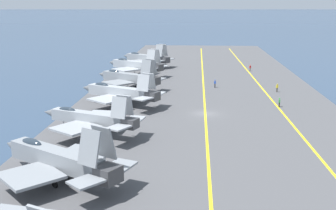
% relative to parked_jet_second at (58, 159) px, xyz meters
% --- Properties ---
extents(ground_plane, '(2000.00, 2000.00, 0.00)m').
position_rel_parked_jet_second_xyz_m(ground_plane, '(28.00, -15.41, -2.86)').
color(ground_plane, '#2D425B').
extents(carrier_deck, '(220.30, 46.69, 0.40)m').
position_rel_parked_jet_second_xyz_m(carrier_deck, '(28.00, -15.41, -2.66)').
color(carrier_deck, '#4C4C4F').
rests_on(carrier_deck, ground).
extents(deck_stripe_foul_line, '(198.24, 4.15, 0.01)m').
position_rel_parked_jet_second_xyz_m(deck_stripe_foul_line, '(28.00, -28.25, -2.45)').
color(deck_stripe_foul_line, yellow).
rests_on(deck_stripe_foul_line, carrier_deck).
extents(deck_stripe_centerline, '(198.27, 0.36, 0.01)m').
position_rel_parked_jet_second_xyz_m(deck_stripe_centerline, '(28.00, -15.41, -2.45)').
color(deck_stripe_centerline, yellow).
rests_on(deck_stripe_centerline, carrier_deck).
extents(parked_jet_second, '(13.14, 16.06, 6.71)m').
position_rel_parked_jet_second_xyz_m(parked_jet_second, '(0.00, 0.00, 0.00)').
color(parked_jet_second, gray).
rests_on(parked_jet_second, carrier_deck).
extents(parked_jet_third, '(12.37, 15.20, 6.12)m').
position_rel_parked_jet_second_xyz_m(parked_jet_third, '(14.90, 0.39, 0.10)').
color(parked_jet_third, '#93999E').
rests_on(parked_jet_third, carrier_deck).
extents(parked_jet_fourth, '(12.97, 16.06, 6.21)m').
position_rel_parked_jet_second_xyz_m(parked_jet_fourth, '(32.15, -0.50, 0.04)').
color(parked_jet_fourth, '#9EA3A8').
rests_on(parked_jet_fourth, carrier_deck).
extents(parked_jet_fifth, '(12.64, 15.67, 6.75)m').
position_rel_parked_jet_second_xyz_m(parked_jet_fifth, '(46.39, 0.33, 0.10)').
color(parked_jet_fifth, gray).
rests_on(parked_jet_fifth, carrier_deck).
extents(parked_jet_sixth, '(13.21, 16.11, 6.97)m').
position_rel_parked_jet_second_xyz_m(parked_jet_sixth, '(62.84, 1.30, 0.27)').
color(parked_jet_sixth, '#9EA3A8').
rests_on(parked_jet_sixth, carrier_deck).
extents(parked_jet_seventh, '(13.05, 15.90, 6.57)m').
position_rel_parked_jet_second_xyz_m(parked_jet_seventh, '(78.89, 0.60, -0.07)').
color(parked_jet_seventh, gray).
rests_on(parked_jet_seventh, carrier_deck).
extents(crew_blue_vest, '(0.34, 0.43, 1.72)m').
position_rel_parked_jet_second_xyz_m(crew_blue_vest, '(49.61, -17.82, -1.51)').
color(crew_blue_vest, '#232328').
rests_on(crew_blue_vest, carrier_deck).
extents(crew_yellow_vest, '(0.34, 0.43, 1.73)m').
position_rel_parked_jet_second_xyz_m(crew_yellow_vest, '(45.96, -30.26, -1.51)').
color(crew_yellow_vest, '#383328').
rests_on(crew_yellow_vest, carrier_deck).
extents(crew_green_vest, '(0.42, 0.32, 1.66)m').
position_rel_parked_jet_second_xyz_m(crew_green_vest, '(33.22, -28.37, -1.54)').
color(crew_green_vest, '#383328').
rests_on(crew_green_vest, carrier_deck).
extents(crew_red_vest, '(0.44, 0.46, 1.71)m').
position_rel_parked_jet_second_xyz_m(crew_red_vest, '(72.31, -27.96, -1.52)').
color(crew_red_vest, '#4C473D').
rests_on(crew_red_vest, carrier_deck).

